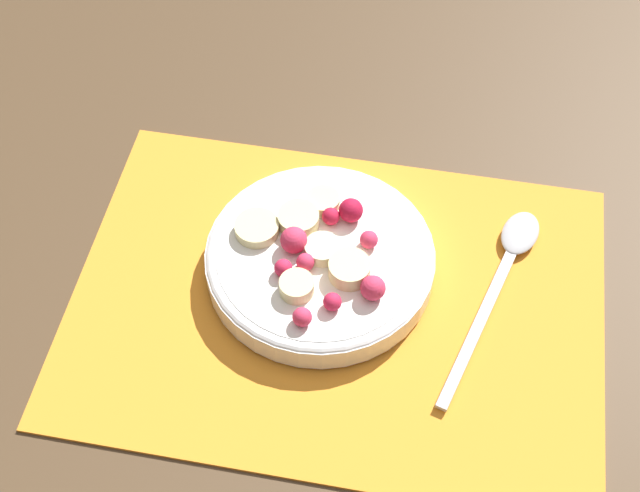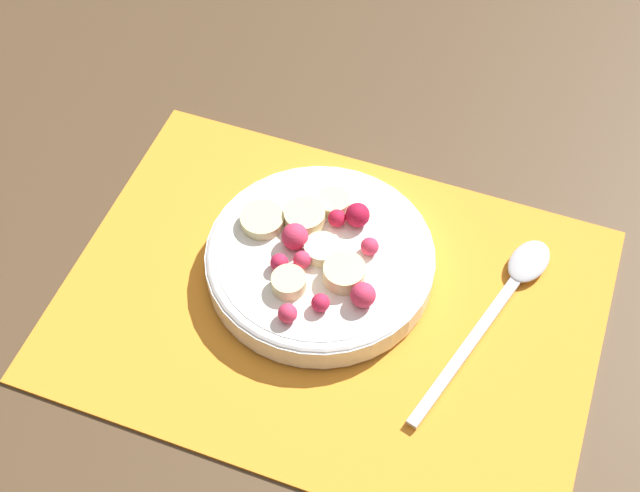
% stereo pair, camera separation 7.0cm
% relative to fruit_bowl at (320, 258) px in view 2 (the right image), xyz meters
% --- Properties ---
extents(ground_plane, '(3.00, 3.00, 0.00)m').
position_rel_fruit_bowl_xyz_m(ground_plane, '(0.02, -0.03, -0.02)').
color(ground_plane, '#4C3823').
extents(placemat, '(0.42, 0.30, 0.01)m').
position_rel_fruit_bowl_xyz_m(placemat, '(0.02, -0.03, -0.02)').
color(placemat, orange).
rests_on(placemat, ground_plane).
extents(fruit_bowl, '(0.18, 0.18, 0.05)m').
position_rel_fruit_bowl_xyz_m(fruit_bowl, '(0.00, 0.00, 0.00)').
color(fruit_bowl, white).
rests_on(fruit_bowl, placemat).
extents(spoon, '(0.07, 0.20, 0.01)m').
position_rel_fruit_bowl_xyz_m(spoon, '(0.15, 0.03, -0.01)').
color(spoon, '#B2B2B7').
rests_on(spoon, placemat).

